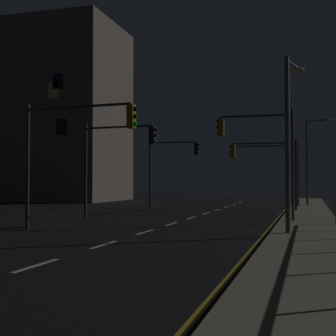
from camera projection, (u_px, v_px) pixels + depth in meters
ground_plane at (148, 231)px, 19.85m from camera, size 112.00×112.00×0.00m
sidewalk_right at (308, 234)px, 18.04m from camera, size 2.76×77.00×0.14m
lane_markings_center at (171, 224)px, 23.20m from camera, size 0.14×50.00×0.01m
lane_edge_line at (274, 224)px, 23.29m from camera, size 0.14×53.00×0.01m
traffic_light_far_center at (265, 160)px, 32.72m from camera, size 4.58×0.35×4.80m
traffic_light_far_right at (116, 151)px, 25.86m from camera, size 4.33×0.56×5.26m
traffic_light_near_right at (267, 160)px, 38.24m from camera, size 5.28×0.34×5.02m
traffic_light_overhead_east at (74, 138)px, 19.99m from camera, size 5.25×0.56×5.44m
traffic_light_mid_left at (259, 143)px, 24.12m from camera, size 3.88×0.46×5.50m
traffic_light_mid_right at (171, 159)px, 37.30m from camera, size 3.98×0.65×5.37m
street_lamp_far_end at (311, 153)px, 39.01m from camera, size 2.08×1.26×7.00m
street_lamp_mid_block at (289, 126)px, 18.24m from camera, size 0.72×1.62×6.66m
building_distant at (17, 116)px, 53.71m from camera, size 23.93×10.89×18.87m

